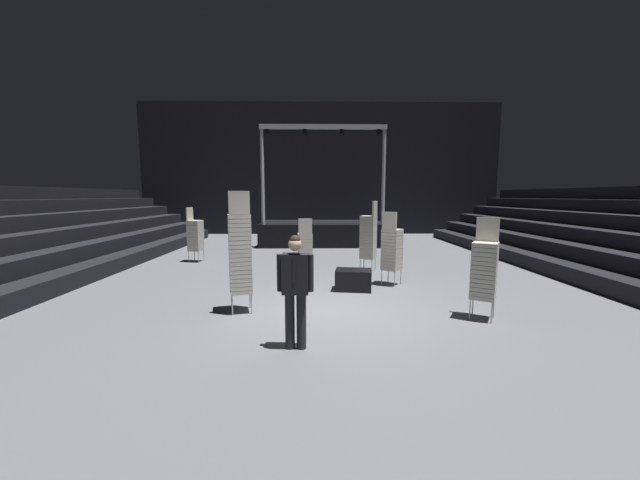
{
  "coord_description": "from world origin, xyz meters",
  "views": [
    {
      "loc": [
        -0.41,
        -7.18,
        2.38
      ],
      "look_at": [
        -0.28,
        0.62,
        1.4
      ],
      "focal_mm": 19.79,
      "sensor_mm": 36.0,
      "label": 1
    }
  ],
  "objects_px": {
    "chair_stack_front_left": "(368,236)",
    "chair_stack_mid_right": "(240,253)",
    "stage_riser": "(322,231)",
    "man_with_tie": "(295,285)",
    "chair_stack_mid_centre": "(484,269)",
    "chair_stack_rear_left": "(305,246)",
    "chair_stack_front_right": "(392,248)",
    "equipment_road_case": "(353,280)",
    "chair_stack_mid_left": "(195,235)"
  },
  "relations": [
    {
      "from": "stage_riser",
      "to": "chair_stack_mid_right",
      "type": "distance_m",
      "value": 10.62
    },
    {
      "from": "chair_stack_front_left",
      "to": "chair_stack_mid_left",
      "type": "bearing_deg",
      "value": 99.88
    },
    {
      "from": "chair_stack_mid_left",
      "to": "chair_stack_mid_centre",
      "type": "bearing_deg",
      "value": 62.16
    },
    {
      "from": "chair_stack_rear_left",
      "to": "equipment_road_case",
      "type": "relative_size",
      "value": 1.9
    },
    {
      "from": "chair_stack_front_right",
      "to": "chair_stack_front_left",
      "type": "bearing_deg",
      "value": 140.72
    },
    {
      "from": "chair_stack_mid_left",
      "to": "chair_stack_rear_left",
      "type": "height_order",
      "value": "chair_stack_mid_left"
    },
    {
      "from": "stage_riser",
      "to": "man_with_tie",
      "type": "relative_size",
      "value": 3.33
    },
    {
      "from": "chair_stack_mid_right",
      "to": "equipment_road_case",
      "type": "height_order",
      "value": "chair_stack_mid_right"
    },
    {
      "from": "stage_riser",
      "to": "chair_stack_rear_left",
      "type": "distance_m",
      "value": 6.92
    },
    {
      "from": "man_with_tie",
      "to": "chair_stack_front_left",
      "type": "xyz_separation_m",
      "value": [
        2.01,
        5.7,
        0.09
      ]
    },
    {
      "from": "stage_riser",
      "to": "man_with_tie",
      "type": "xyz_separation_m",
      "value": [
        -0.7,
        -12.22,
        0.4
      ]
    },
    {
      "from": "equipment_road_case",
      "to": "chair_stack_front_right",
      "type": "bearing_deg",
      "value": 26.19
    },
    {
      "from": "chair_stack_mid_right",
      "to": "equipment_road_case",
      "type": "bearing_deg",
      "value": 18.71
    },
    {
      "from": "chair_stack_front_left",
      "to": "chair_stack_mid_centre",
      "type": "xyz_separation_m",
      "value": [
        1.56,
        -4.41,
        -0.13
      ]
    },
    {
      "from": "stage_riser",
      "to": "chair_stack_front_left",
      "type": "height_order",
      "value": "stage_riser"
    },
    {
      "from": "man_with_tie",
      "to": "chair_stack_mid_left",
      "type": "relative_size",
      "value": 0.91
    },
    {
      "from": "stage_riser",
      "to": "chair_stack_rear_left",
      "type": "relative_size",
      "value": 3.49
    },
    {
      "from": "stage_riser",
      "to": "chair_stack_mid_centre",
      "type": "height_order",
      "value": "stage_riser"
    },
    {
      "from": "chair_stack_front_right",
      "to": "chair_stack_mid_centre",
      "type": "bearing_deg",
      "value": -27.02
    },
    {
      "from": "chair_stack_rear_left",
      "to": "chair_stack_mid_centre",
      "type": "bearing_deg",
      "value": -52.46
    },
    {
      "from": "chair_stack_front_left",
      "to": "chair_stack_rear_left",
      "type": "bearing_deg",
      "value": 126.19
    },
    {
      "from": "chair_stack_mid_left",
      "to": "chair_stack_front_left",
      "type": "bearing_deg",
      "value": 85.25
    },
    {
      "from": "chair_stack_rear_left",
      "to": "equipment_road_case",
      "type": "xyz_separation_m",
      "value": [
        1.27,
        -1.9,
        -0.6
      ]
    },
    {
      "from": "man_with_tie",
      "to": "chair_stack_front_left",
      "type": "distance_m",
      "value": 6.05
    },
    {
      "from": "chair_stack_rear_left",
      "to": "chair_stack_front_right",
      "type": "bearing_deg",
      "value": -33.88
    },
    {
      "from": "stage_riser",
      "to": "chair_stack_mid_centre",
      "type": "distance_m",
      "value": 11.3
    },
    {
      "from": "chair_stack_mid_right",
      "to": "equipment_road_case",
      "type": "distance_m",
      "value": 3.15
    },
    {
      "from": "chair_stack_front_left",
      "to": "chair_stack_mid_left",
      "type": "distance_m",
      "value": 6.24
    },
    {
      "from": "chair_stack_front_left",
      "to": "man_with_tie",
      "type": "bearing_deg",
      "value": -173.63
    },
    {
      "from": "man_with_tie",
      "to": "chair_stack_rear_left",
      "type": "height_order",
      "value": "man_with_tie"
    },
    {
      "from": "chair_stack_mid_centre",
      "to": "chair_stack_rear_left",
      "type": "bearing_deg",
      "value": -16.77
    },
    {
      "from": "chair_stack_mid_left",
      "to": "equipment_road_case",
      "type": "distance_m",
      "value": 6.65
    },
    {
      "from": "chair_stack_rear_left",
      "to": "equipment_road_case",
      "type": "height_order",
      "value": "chair_stack_rear_left"
    },
    {
      "from": "chair_stack_mid_left",
      "to": "chair_stack_mid_right",
      "type": "relative_size",
      "value": 0.79
    },
    {
      "from": "chair_stack_front_left",
      "to": "chair_stack_mid_right",
      "type": "distance_m",
      "value": 5.07
    },
    {
      "from": "stage_riser",
      "to": "chair_stack_mid_right",
      "type": "relative_size",
      "value": 2.41
    },
    {
      "from": "stage_riser",
      "to": "chair_stack_mid_left",
      "type": "height_order",
      "value": "stage_riser"
    },
    {
      "from": "chair_stack_front_right",
      "to": "chair_stack_mid_centre",
      "type": "height_order",
      "value": "same"
    },
    {
      "from": "man_with_tie",
      "to": "equipment_road_case",
      "type": "height_order",
      "value": "man_with_tie"
    },
    {
      "from": "chair_stack_front_right",
      "to": "chair_stack_rear_left",
      "type": "height_order",
      "value": "chair_stack_front_right"
    },
    {
      "from": "chair_stack_mid_left",
      "to": "stage_riser",
      "type": "bearing_deg",
      "value": 146.75
    },
    {
      "from": "man_with_tie",
      "to": "stage_riser",
      "type": "bearing_deg",
      "value": -90.0
    },
    {
      "from": "equipment_road_case",
      "to": "man_with_tie",
      "type": "bearing_deg",
      "value": -110.5
    },
    {
      "from": "chair_stack_mid_right",
      "to": "chair_stack_mid_centre",
      "type": "bearing_deg",
      "value": -20.61
    },
    {
      "from": "stage_riser",
      "to": "chair_stack_mid_left",
      "type": "distance_m",
      "value": 6.74
    },
    {
      "from": "chair_stack_mid_left",
      "to": "chair_stack_rear_left",
      "type": "bearing_deg",
      "value": 73.81
    },
    {
      "from": "stage_riser",
      "to": "chair_stack_front_left",
      "type": "bearing_deg",
      "value": -78.71
    },
    {
      "from": "chair_stack_front_right",
      "to": "chair_stack_mid_left",
      "type": "bearing_deg",
      "value": -169.45
    },
    {
      "from": "chair_stack_rear_left",
      "to": "equipment_road_case",
      "type": "bearing_deg",
      "value": -59.94
    },
    {
      "from": "chair_stack_front_right",
      "to": "man_with_tie",
      "type": "bearing_deg",
      "value": -81.88
    }
  ]
}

